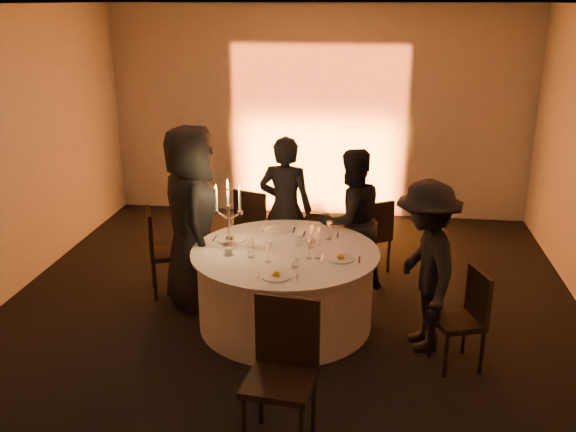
# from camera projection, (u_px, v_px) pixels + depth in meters

# --- Properties ---
(floor) EXTENTS (7.00, 7.00, 0.00)m
(floor) POSITION_uv_depth(u_px,v_px,m) (285.00, 323.00, 6.35)
(floor) COLOR black
(floor) RESTS_ON ground
(ceiling) EXTENTS (7.00, 7.00, 0.00)m
(ceiling) POSITION_uv_depth(u_px,v_px,m) (285.00, 4.00, 5.39)
(ceiling) COLOR silver
(ceiling) RESTS_ON wall_back
(wall_back) EXTENTS (7.00, 0.00, 7.00)m
(wall_back) POSITION_uv_depth(u_px,v_px,m) (318.00, 113.00, 9.15)
(wall_back) COLOR beige
(wall_back) RESTS_ON floor
(wall_front) EXTENTS (7.00, 0.00, 7.00)m
(wall_front) POSITION_uv_depth(u_px,v_px,m) (167.00, 402.00, 2.58)
(wall_front) COLOR beige
(wall_front) RESTS_ON floor
(uplighter_fixture) EXTENTS (0.25, 0.12, 0.10)m
(uplighter_fixture) POSITION_uv_depth(u_px,v_px,m) (315.00, 216.00, 9.34)
(uplighter_fixture) COLOR black
(uplighter_fixture) RESTS_ON floor
(banquet_table) EXTENTS (1.80, 1.80, 0.77)m
(banquet_table) POSITION_uv_depth(u_px,v_px,m) (285.00, 287.00, 6.22)
(banquet_table) COLOR black
(banquet_table) RESTS_ON floor
(chair_left) EXTENTS (0.54, 0.54, 0.95)m
(chair_left) POSITION_uv_depth(u_px,v_px,m) (162.00, 247.00, 6.84)
(chair_left) COLOR black
(chair_left) RESTS_ON floor
(chair_back_left) EXTENTS (0.53, 0.53, 0.95)m
(chair_back_left) POSITION_uv_depth(u_px,v_px,m) (255.00, 223.00, 7.55)
(chair_back_left) COLOR black
(chair_back_left) RESTS_ON floor
(chair_back_right) EXTENTS (0.52, 0.52, 0.88)m
(chair_back_right) POSITION_uv_depth(u_px,v_px,m) (373.00, 232.00, 7.40)
(chair_back_right) COLOR black
(chair_back_right) RESTS_ON floor
(chair_right) EXTENTS (0.49, 0.49, 0.87)m
(chair_right) POSITION_uv_depth(u_px,v_px,m) (466.00, 314.00, 5.48)
(chair_right) COLOR black
(chair_right) RESTS_ON floor
(chair_front) EXTENTS (0.52, 0.52, 1.07)m
(chair_front) POSITION_uv_depth(u_px,v_px,m) (283.00, 364.00, 4.51)
(chair_front) COLOR black
(chair_front) RESTS_ON floor
(guest_left) EXTENTS (0.88, 1.07, 1.89)m
(guest_left) POSITION_uv_depth(u_px,v_px,m) (192.00, 217.00, 6.51)
(guest_left) COLOR black
(guest_left) RESTS_ON floor
(guest_back_left) EXTENTS (0.65, 0.47, 1.65)m
(guest_back_left) POSITION_uv_depth(u_px,v_px,m) (286.00, 209.00, 7.11)
(guest_back_left) COLOR black
(guest_back_left) RESTS_ON floor
(guest_back_right) EXTENTS (0.97, 0.92, 1.58)m
(guest_back_right) POSITION_uv_depth(u_px,v_px,m) (351.00, 221.00, 6.87)
(guest_back_right) COLOR black
(guest_back_right) RESTS_ON floor
(guest_right) EXTENTS (0.77, 1.11, 1.58)m
(guest_right) POSITION_uv_depth(u_px,v_px,m) (425.00, 266.00, 5.69)
(guest_right) COLOR black
(guest_right) RESTS_ON floor
(plate_left) EXTENTS (0.36, 0.29, 0.08)m
(plate_left) POSITION_uv_depth(u_px,v_px,m) (231.00, 238.00, 6.36)
(plate_left) COLOR silver
(plate_left) RESTS_ON banquet_table
(plate_back_left) EXTENTS (0.35, 0.28, 0.01)m
(plate_back_left) POSITION_uv_depth(u_px,v_px,m) (278.00, 229.00, 6.64)
(plate_back_left) COLOR silver
(plate_back_left) RESTS_ON banquet_table
(plate_back_right) EXTENTS (0.36, 0.24, 0.01)m
(plate_back_right) POSITION_uv_depth(u_px,v_px,m) (321.00, 235.00, 6.49)
(plate_back_right) COLOR silver
(plate_back_right) RESTS_ON banquet_table
(plate_right) EXTENTS (0.36, 0.25, 0.08)m
(plate_right) POSITION_uv_depth(u_px,v_px,m) (341.00, 258.00, 5.88)
(plate_right) COLOR silver
(plate_right) RESTS_ON banquet_table
(plate_front) EXTENTS (0.36, 0.25, 0.08)m
(plate_front) POSITION_uv_depth(u_px,v_px,m) (276.00, 275.00, 5.51)
(plate_front) COLOR silver
(plate_front) RESTS_ON banquet_table
(coffee_cup) EXTENTS (0.11, 0.11, 0.07)m
(coffee_cup) POSITION_uv_depth(u_px,v_px,m) (229.00, 251.00, 6.00)
(coffee_cup) COLOR silver
(coffee_cup) RESTS_ON banquet_table
(candelabra) EXTENTS (0.28, 0.14, 0.67)m
(candelabra) POSITION_uv_depth(u_px,v_px,m) (229.00, 224.00, 6.13)
(candelabra) COLOR silver
(candelabra) RESTS_ON banquet_table
(wine_glass_a) EXTENTS (0.07, 0.07, 0.19)m
(wine_glass_a) POSITION_uv_depth(u_px,v_px,m) (268.00, 248.00, 5.79)
(wine_glass_a) COLOR silver
(wine_glass_a) RESTS_ON banquet_table
(wine_glass_b) EXTENTS (0.07, 0.07, 0.19)m
(wine_glass_b) POSITION_uv_depth(u_px,v_px,m) (312.00, 229.00, 6.26)
(wine_glass_b) COLOR silver
(wine_glass_b) RESTS_ON banquet_table
(wine_glass_c) EXTENTS (0.07, 0.07, 0.19)m
(wine_glass_c) POSITION_uv_depth(u_px,v_px,m) (309.00, 244.00, 5.87)
(wine_glass_c) COLOR silver
(wine_glass_c) RESTS_ON banquet_table
(wine_glass_d) EXTENTS (0.07, 0.07, 0.19)m
(wine_glass_d) POSITION_uv_depth(u_px,v_px,m) (318.00, 245.00, 5.87)
(wine_glass_d) COLOR silver
(wine_glass_d) RESTS_ON banquet_table
(wine_glass_e) EXTENTS (0.07, 0.07, 0.19)m
(wine_glass_e) POSITION_uv_depth(u_px,v_px,m) (311.00, 234.00, 6.12)
(wine_glass_e) COLOR silver
(wine_glass_e) RESTS_ON banquet_table
(wine_glass_f) EXTENTS (0.07, 0.07, 0.19)m
(wine_glass_f) POSITION_uv_depth(u_px,v_px,m) (329.00, 226.00, 6.34)
(wine_glass_f) COLOR silver
(wine_glass_f) RESTS_ON banquet_table
(wine_glass_g) EXTENTS (0.07, 0.07, 0.19)m
(wine_glass_g) POSITION_uv_depth(u_px,v_px,m) (318.00, 232.00, 6.18)
(wine_glass_g) COLOR silver
(wine_glass_g) RESTS_ON banquet_table
(tumbler_a) EXTENTS (0.07, 0.07, 0.09)m
(tumbler_a) POSITION_uv_depth(u_px,v_px,m) (295.00, 263.00, 5.70)
(tumbler_a) COLOR silver
(tumbler_a) RESTS_ON banquet_table
(tumbler_b) EXTENTS (0.07, 0.07, 0.09)m
(tumbler_b) POSITION_uv_depth(u_px,v_px,m) (250.00, 243.00, 6.16)
(tumbler_b) COLOR silver
(tumbler_b) RESTS_ON banquet_table
(tumbler_c) EXTENTS (0.07, 0.07, 0.09)m
(tumbler_c) POSITION_uv_depth(u_px,v_px,m) (299.00, 241.00, 6.21)
(tumbler_c) COLOR silver
(tumbler_c) RESTS_ON banquet_table
(tumbler_d) EXTENTS (0.07, 0.07, 0.09)m
(tumbler_d) POSITION_uv_depth(u_px,v_px,m) (251.00, 253.00, 5.93)
(tumbler_d) COLOR silver
(tumbler_d) RESTS_ON banquet_table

